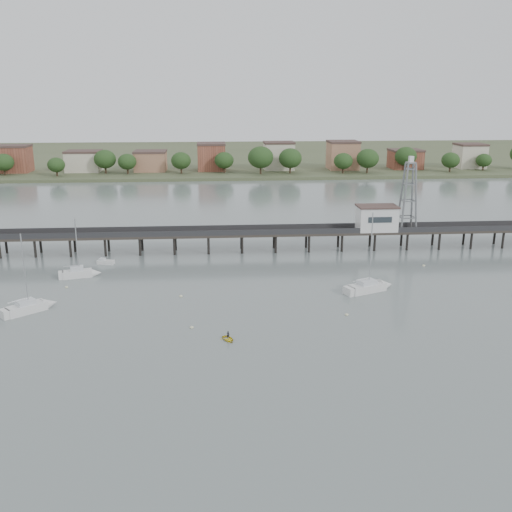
# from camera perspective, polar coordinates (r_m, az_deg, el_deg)

# --- Properties ---
(ground_plane) EXTENTS (500.00, 500.00, 0.00)m
(ground_plane) POSITION_cam_1_polar(r_m,az_deg,el_deg) (64.40, 4.43, -13.75)
(ground_plane) COLOR slate
(ground_plane) RESTS_ON ground
(pier) EXTENTS (150.00, 5.00, 5.50)m
(pier) POSITION_cam_1_polar(r_m,az_deg,el_deg) (118.97, 0.23, 2.29)
(pier) COLOR #2D2823
(pier) RESTS_ON ground
(pier_building) EXTENTS (8.40, 5.40, 5.30)m
(pier_building) POSITION_cam_1_polar(r_m,az_deg,el_deg) (122.76, 11.98, 3.75)
(pier_building) COLOR silver
(pier_building) RESTS_ON ground
(lattice_tower) EXTENTS (3.20, 3.20, 15.50)m
(lattice_tower) POSITION_cam_1_polar(r_m,az_deg,el_deg) (123.89, 15.00, 5.75)
(lattice_tower) COLOR slate
(lattice_tower) RESTS_ON ground
(sailboat_b) EXTENTS (7.01, 3.56, 11.27)m
(sailboat_b) POSITION_cam_1_polar(r_m,az_deg,el_deg) (107.42, -16.93, -1.66)
(sailboat_b) COLOR silver
(sailboat_b) RESTS_ON ground
(sailboat_c) EXTENTS (8.90, 5.73, 14.20)m
(sailboat_c) POSITION_cam_1_polar(r_m,az_deg,el_deg) (97.81, 11.65, -3.01)
(sailboat_c) COLOR silver
(sailboat_c) RESTS_ON ground
(sailboat_a) EXTENTS (7.36, 6.75, 12.84)m
(sailboat_a) POSITION_cam_1_polar(r_m,az_deg,el_deg) (93.36, -21.32, -4.73)
(sailboat_a) COLOR silver
(sailboat_a) RESTS_ON ground
(white_tender) EXTENTS (3.47, 2.16, 1.25)m
(white_tender) POSITION_cam_1_polar(r_m,az_deg,el_deg) (114.31, -14.83, -0.59)
(white_tender) COLOR silver
(white_tender) RESTS_ON ground
(yellow_dinghy) EXTENTS (1.74, 1.22, 2.39)m
(yellow_dinghy) POSITION_cam_1_polar(r_m,az_deg,el_deg) (77.36, -2.80, -8.39)
(yellow_dinghy) COLOR yellow
(yellow_dinghy) RESTS_ON ground
(dinghy_occupant) EXTENTS (0.74, 1.13, 0.25)m
(dinghy_occupant) POSITION_cam_1_polar(r_m,az_deg,el_deg) (77.36, -2.80, -8.39)
(dinghy_occupant) COLOR black
(dinghy_occupant) RESTS_ON ground
(mooring_buoys) EXTENTS (75.94, 27.53, 0.39)m
(mooring_buoys) POSITION_cam_1_polar(r_m,az_deg,el_deg) (93.05, 3.69, -4.06)
(mooring_buoys) COLOR beige
(mooring_buoys) RESTS_ON ground
(far_shore) EXTENTS (500.00, 170.00, 10.40)m
(far_shore) POSITION_cam_1_polar(r_m,az_deg,el_deg) (296.61, -2.39, 9.93)
(far_shore) COLOR #475133
(far_shore) RESTS_ON ground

